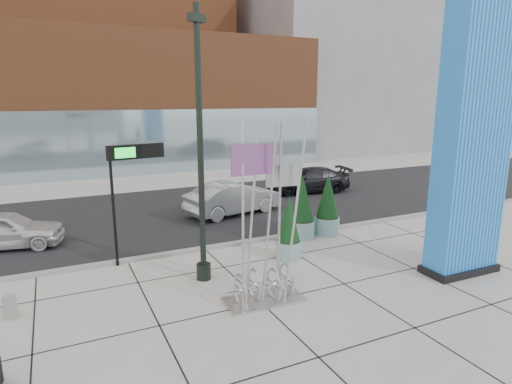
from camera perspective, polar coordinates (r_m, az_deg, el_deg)
name	(u,v)px	position (r m, az deg, el deg)	size (l,w,h in m)	color
ground	(217,296)	(13.43, -5.18, -13.59)	(160.00, 160.00, 0.00)	#9E9991
street_asphalt	(148,216)	(22.52, -14.18, -3.07)	(80.00, 12.00, 0.02)	black
curb_edge	(181,252)	(16.93, -10.00, -7.88)	(80.00, 0.30, 0.12)	gray
tower_podium	(114,103)	(38.69, -18.38, 11.25)	(34.00, 10.00, 11.00)	brown
tower_glass_front	(126,143)	(34.10, -16.96, 6.21)	(34.00, 0.60, 5.00)	#8CA5B2
building_grey_parking	(327,71)	(52.89, 9.50, 15.65)	(20.00, 18.00, 18.00)	slate
blue_pylon	(472,149)	(15.63, 26.83, 5.15)	(2.67, 1.24, 8.82)	#0C4CB8
lamp_post	(201,175)	(13.57, -7.34, 2.29)	(0.59, 0.47, 8.59)	black
public_art_sculpture	(265,256)	(12.54, 1.19, -8.55)	(2.38, 1.26, 5.30)	#BBBEC0
concrete_bollard	(10,307)	(13.77, -29.95, -13.10)	(0.34, 0.34, 0.66)	gray
overhead_street_sign	(132,162)	(15.50, -16.18, 3.81)	(2.03, 0.48, 4.30)	black
round_planter_east	(327,205)	(18.91, 9.51, -1.78)	(1.09, 1.09, 2.74)	#7FA7AB
round_planter_mid	(302,209)	(18.21, 6.15, -2.20)	(1.10, 1.10, 2.75)	#7FA7AB
round_planter_west	(289,229)	(15.94, 4.38, -4.96)	(0.95, 0.95, 2.38)	#7FA7AB
car_white_west	(4,230)	(19.76, -30.52, -4.42)	(1.75, 4.36, 1.49)	silver
car_silver_mid	(233,198)	(22.00, -3.03, -0.84)	(1.77, 5.09, 1.68)	#A3A6AB
car_dark_east	(308,180)	(27.30, 6.98, 1.55)	(2.16, 5.32, 1.54)	black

